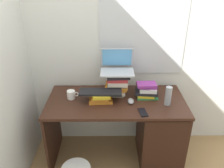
{
  "coord_description": "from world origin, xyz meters",
  "views": [
    {
      "loc": [
        -0.06,
        -2.0,
        1.96
      ],
      "look_at": [
        -0.04,
        0.01,
        0.93
      ],
      "focal_mm": 36.69,
      "sensor_mm": 36.0,
      "label": 1
    }
  ],
  "objects_px": {
    "keyboard": "(100,92)",
    "mug": "(71,95)",
    "water_bottle": "(168,96)",
    "laptop": "(117,66)",
    "book_stack_tall": "(117,83)",
    "computer_mouse": "(131,101)",
    "book_stack_side": "(147,90)",
    "desk": "(149,128)",
    "book_stack_keyboard_riser": "(101,97)",
    "cell_phone": "(143,112)"
  },
  "relations": [
    {
      "from": "book_stack_side",
      "to": "laptop",
      "type": "bearing_deg",
      "value": 161.26
    },
    {
      "from": "laptop",
      "to": "water_bottle",
      "type": "bearing_deg",
      "value": -28.04
    },
    {
      "from": "laptop",
      "to": "mug",
      "type": "bearing_deg",
      "value": -163.9
    },
    {
      "from": "book_stack_tall",
      "to": "water_bottle",
      "type": "distance_m",
      "value": 0.53
    },
    {
      "from": "book_stack_keyboard_riser",
      "to": "book_stack_side",
      "type": "height_order",
      "value": "book_stack_side"
    },
    {
      "from": "laptop",
      "to": "mug",
      "type": "distance_m",
      "value": 0.55
    },
    {
      "from": "book_stack_keyboard_riser",
      "to": "computer_mouse",
      "type": "relative_size",
      "value": 2.3
    },
    {
      "from": "computer_mouse",
      "to": "cell_phone",
      "type": "bearing_deg",
      "value": -61.29
    },
    {
      "from": "desk",
      "to": "book_stack_tall",
      "type": "bearing_deg",
      "value": 157.15
    },
    {
      "from": "water_bottle",
      "to": "keyboard",
      "type": "bearing_deg",
      "value": 174.8
    },
    {
      "from": "desk",
      "to": "cell_phone",
      "type": "xyz_separation_m",
      "value": [
        -0.11,
        -0.21,
        0.35
      ]
    },
    {
      "from": "book_stack_keyboard_riser",
      "to": "keyboard",
      "type": "xyz_separation_m",
      "value": [
        -0.0,
        -0.0,
        0.06
      ]
    },
    {
      "from": "book_stack_tall",
      "to": "book_stack_side",
      "type": "height_order",
      "value": "book_stack_tall"
    },
    {
      "from": "cell_phone",
      "to": "computer_mouse",
      "type": "bearing_deg",
      "value": 108.45
    },
    {
      "from": "mug",
      "to": "laptop",
      "type": "bearing_deg",
      "value": 16.1
    },
    {
      "from": "book_stack_side",
      "to": "keyboard",
      "type": "height_order",
      "value": "book_stack_side"
    },
    {
      "from": "book_stack_keyboard_riser",
      "to": "laptop",
      "type": "distance_m",
      "value": 0.36
    },
    {
      "from": "book_stack_tall",
      "to": "book_stack_keyboard_riser",
      "type": "distance_m",
      "value": 0.24
    },
    {
      "from": "keyboard",
      "to": "cell_phone",
      "type": "height_order",
      "value": "keyboard"
    },
    {
      "from": "book_stack_keyboard_riser",
      "to": "laptop",
      "type": "height_order",
      "value": "laptop"
    },
    {
      "from": "keyboard",
      "to": "mug",
      "type": "distance_m",
      "value": 0.32
    },
    {
      "from": "book_stack_tall",
      "to": "cell_phone",
      "type": "bearing_deg",
      "value": -56.71
    },
    {
      "from": "computer_mouse",
      "to": "cell_phone",
      "type": "relative_size",
      "value": 0.76
    },
    {
      "from": "desk",
      "to": "book_stack_keyboard_riser",
      "type": "height_order",
      "value": "book_stack_keyboard_riser"
    },
    {
      "from": "book_stack_tall",
      "to": "computer_mouse",
      "type": "relative_size",
      "value": 2.46
    },
    {
      "from": "keyboard",
      "to": "mug",
      "type": "bearing_deg",
      "value": 168.85
    },
    {
      "from": "computer_mouse",
      "to": "keyboard",
      "type": "bearing_deg",
      "value": 175.42
    },
    {
      "from": "computer_mouse",
      "to": "water_bottle",
      "type": "xyz_separation_m",
      "value": [
        0.36,
        -0.04,
        0.08
      ]
    },
    {
      "from": "computer_mouse",
      "to": "water_bottle",
      "type": "height_order",
      "value": "water_bottle"
    },
    {
      "from": "book_stack_side",
      "to": "laptop",
      "type": "distance_m",
      "value": 0.4
    },
    {
      "from": "book_stack_side",
      "to": "water_bottle",
      "type": "xyz_separation_m",
      "value": [
        0.18,
        -0.16,
        0.02
      ]
    },
    {
      "from": "keyboard",
      "to": "computer_mouse",
      "type": "bearing_deg",
      "value": -3.54
    },
    {
      "from": "book_stack_tall",
      "to": "book_stack_side",
      "type": "bearing_deg",
      "value": -9.18
    },
    {
      "from": "laptop",
      "to": "book_stack_tall",
      "type": "bearing_deg",
      "value": -89.02
    },
    {
      "from": "book_stack_tall",
      "to": "cell_phone",
      "type": "height_order",
      "value": "book_stack_tall"
    },
    {
      "from": "book_stack_keyboard_riser",
      "to": "cell_phone",
      "type": "distance_m",
      "value": 0.45
    },
    {
      "from": "book_stack_side",
      "to": "computer_mouse",
      "type": "height_order",
      "value": "book_stack_side"
    },
    {
      "from": "book_stack_tall",
      "to": "keyboard",
      "type": "bearing_deg",
      "value": -139.0
    },
    {
      "from": "water_bottle",
      "to": "computer_mouse",
      "type": "bearing_deg",
      "value": 174.27
    },
    {
      "from": "desk",
      "to": "book_stack_keyboard_riser",
      "type": "distance_m",
      "value": 0.64
    },
    {
      "from": "keyboard",
      "to": "water_bottle",
      "type": "xyz_separation_m",
      "value": [
        0.66,
        -0.06,
        -0.01
      ]
    },
    {
      "from": "desk",
      "to": "mug",
      "type": "relative_size",
      "value": 11.79
    },
    {
      "from": "mug",
      "to": "water_bottle",
      "type": "bearing_deg",
      "value": -7.43
    },
    {
      "from": "laptop",
      "to": "computer_mouse",
      "type": "relative_size",
      "value": 3.26
    },
    {
      "from": "book_stack_tall",
      "to": "water_bottle",
      "type": "relative_size",
      "value": 1.32
    },
    {
      "from": "computer_mouse",
      "to": "cell_phone",
      "type": "height_order",
      "value": "computer_mouse"
    },
    {
      "from": "desk",
      "to": "laptop",
      "type": "distance_m",
      "value": 0.76
    },
    {
      "from": "desk",
      "to": "laptop",
      "type": "height_order",
      "value": "laptop"
    },
    {
      "from": "water_bottle",
      "to": "book_stack_keyboard_riser",
      "type": "bearing_deg",
      "value": 174.56
    },
    {
      "from": "book_stack_side",
      "to": "mug",
      "type": "distance_m",
      "value": 0.78
    }
  ]
}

